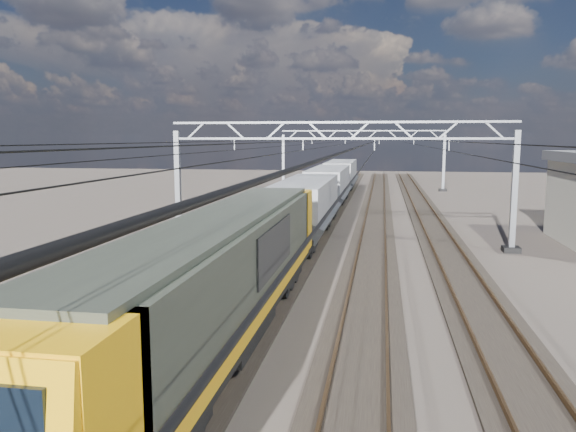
% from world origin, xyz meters
% --- Properties ---
extents(ground, '(160.00, 160.00, 0.00)m').
position_xyz_m(ground, '(0.00, 0.00, 0.00)').
color(ground, '#29231F').
rests_on(ground, ground).
extents(track_outer_west, '(2.60, 140.00, 0.30)m').
position_xyz_m(track_outer_west, '(-6.00, 0.00, 0.07)').
color(track_outer_west, black).
rests_on(track_outer_west, ground).
extents(track_loco, '(2.60, 140.00, 0.30)m').
position_xyz_m(track_loco, '(-2.00, 0.00, 0.07)').
color(track_loco, black).
rests_on(track_loco, ground).
extents(track_inner_east, '(2.60, 140.00, 0.30)m').
position_xyz_m(track_inner_east, '(2.00, 0.00, 0.07)').
color(track_inner_east, black).
rests_on(track_inner_east, ground).
extents(track_outer_east, '(2.60, 140.00, 0.30)m').
position_xyz_m(track_outer_east, '(6.00, 0.00, 0.07)').
color(track_outer_east, black).
rests_on(track_outer_east, ground).
extents(catenary_gantry_mid, '(19.90, 0.90, 7.11)m').
position_xyz_m(catenary_gantry_mid, '(0.00, 4.00, 3.91)').
color(catenary_gantry_mid, gray).
rests_on(catenary_gantry_mid, ground).
extents(catenary_gantry_far, '(19.90, 0.90, 7.11)m').
position_xyz_m(catenary_gantry_far, '(0.00, 40.00, 3.91)').
color(catenary_gantry_far, gray).
rests_on(catenary_gantry_far, ground).
extents(overhead_wires, '(12.03, 140.00, 0.53)m').
position_xyz_m(overhead_wires, '(0.00, 8.00, 5.75)').
color(overhead_wires, black).
rests_on(overhead_wires, ground).
extents(locomotive, '(2.76, 21.10, 3.62)m').
position_xyz_m(locomotive, '(-2.00, -12.38, 2.33)').
color(locomotive, black).
rests_on(locomotive, ground).
extents(hopper_wagon_lead, '(3.38, 13.00, 3.25)m').
position_xyz_m(hopper_wagon_lead, '(-2.00, 5.32, 2.23)').
color(hopper_wagon_lead, black).
rests_on(hopper_wagon_lead, ground).
extents(hopper_wagon_mid, '(3.38, 13.00, 3.25)m').
position_xyz_m(hopper_wagon_mid, '(-2.00, 19.52, 2.23)').
color(hopper_wagon_mid, black).
rests_on(hopper_wagon_mid, ground).
extents(hopper_wagon_third, '(3.38, 13.00, 3.25)m').
position_xyz_m(hopper_wagon_third, '(-2.00, 33.72, 2.23)').
color(hopper_wagon_third, black).
rests_on(hopper_wagon_third, ground).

